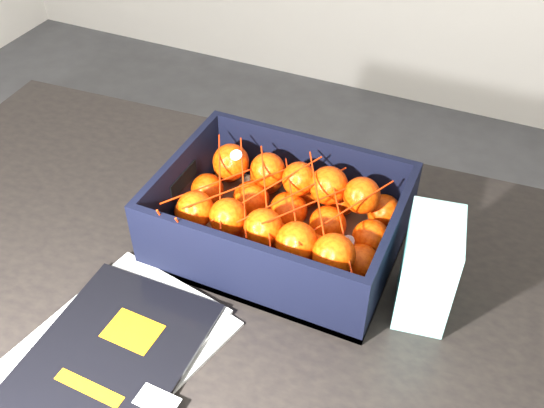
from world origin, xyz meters
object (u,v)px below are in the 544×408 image
at_px(retail_carton, 428,268).
at_px(magazine_stack, 114,350).
at_px(table, 195,308).
at_px(produce_crate, 280,225).

bearing_deg(retail_carton, magazine_stack, -153.83).
height_order(magazine_stack, retail_carton, retail_carton).
relative_size(table, retail_carton, 7.66).
bearing_deg(produce_crate, magazine_stack, -112.51).
distance_m(produce_crate, retail_carton, 0.25).
bearing_deg(retail_carton, table, -176.99).
xyz_separation_m(magazine_stack, produce_crate, (0.12, 0.29, 0.03)).
height_order(magazine_stack, produce_crate, produce_crate).
relative_size(magazine_stack, produce_crate, 0.87).
distance_m(magazine_stack, produce_crate, 0.32).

